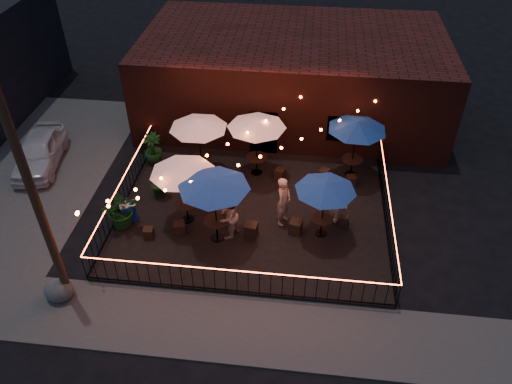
# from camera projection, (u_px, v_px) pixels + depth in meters

# --- Properties ---
(ground) EXTENTS (110.00, 110.00, 0.00)m
(ground) POSITION_uv_depth(u_px,v_px,m) (246.00, 251.00, 17.64)
(ground) COLOR black
(ground) RESTS_ON ground
(patio) EXTENTS (10.00, 8.00, 0.15)m
(patio) POSITION_uv_depth(u_px,v_px,m) (252.00, 213.00, 19.14)
(patio) COLOR black
(patio) RESTS_ON ground
(sidewalk) EXTENTS (18.00, 2.50, 0.05)m
(sidewalk) POSITION_uv_depth(u_px,v_px,m) (231.00, 327.00, 15.12)
(sidewalk) COLOR #484642
(sidewalk) RESTS_ON ground
(brick_building) EXTENTS (14.00, 8.00, 4.00)m
(brick_building) POSITION_uv_depth(u_px,v_px,m) (293.00, 76.00, 24.02)
(brick_building) COLOR #3A170F
(brick_building) RESTS_ON ground
(utility_pole) EXTENTS (0.26, 0.26, 8.00)m
(utility_pole) POSITION_uv_depth(u_px,v_px,m) (35.00, 200.00, 13.61)
(utility_pole) COLOR #392B17
(utility_pole) RESTS_ON ground
(fence_front) EXTENTS (10.00, 0.04, 1.04)m
(fence_front) POSITION_uv_depth(u_px,v_px,m) (237.00, 282.00, 15.68)
(fence_front) COLOR black
(fence_front) RESTS_ON patio
(fence_left) EXTENTS (0.04, 8.00, 1.04)m
(fence_left) POSITION_uv_depth(u_px,v_px,m) (124.00, 191.00, 19.22)
(fence_left) COLOR black
(fence_left) RESTS_ON patio
(fence_right) EXTENTS (0.04, 8.00, 1.04)m
(fence_right) POSITION_uv_depth(u_px,v_px,m) (387.00, 211.00, 18.32)
(fence_right) COLOR black
(fence_right) RESTS_ON patio
(festoon_lights) EXTENTS (10.02, 8.72, 1.32)m
(festoon_lights) POSITION_uv_depth(u_px,v_px,m) (222.00, 164.00, 17.47)
(festoon_lights) COLOR #FF551D
(festoon_lights) RESTS_ON ground
(cafe_table_0) EXTENTS (2.94, 2.94, 2.56)m
(cafe_table_0) POSITION_uv_depth(u_px,v_px,m) (182.00, 169.00, 17.25)
(cafe_table_0) COLOR black
(cafe_table_0) RESTS_ON patio
(cafe_table_1) EXTENTS (3.02, 3.02, 2.57)m
(cafe_table_1) POSITION_uv_depth(u_px,v_px,m) (198.00, 125.00, 19.54)
(cafe_table_1) COLOR black
(cafe_table_1) RESTS_ON patio
(cafe_table_2) EXTENTS (2.54, 2.54, 2.71)m
(cafe_table_2) POSITION_uv_depth(u_px,v_px,m) (214.00, 184.00, 16.41)
(cafe_table_2) COLOR black
(cafe_table_2) RESTS_ON patio
(cafe_table_3) EXTENTS (2.49, 2.49, 2.61)m
(cafe_table_3) POSITION_uv_depth(u_px,v_px,m) (257.00, 124.00, 19.53)
(cafe_table_3) COLOR black
(cafe_table_3) RESTS_ON patio
(cafe_table_4) EXTENTS (2.46, 2.46, 2.35)m
(cafe_table_4) POSITION_uv_depth(u_px,v_px,m) (326.00, 187.00, 16.79)
(cafe_table_4) COLOR black
(cafe_table_4) RESTS_ON patio
(cafe_table_5) EXTENTS (3.11, 3.11, 2.58)m
(cafe_table_5) POSITION_uv_depth(u_px,v_px,m) (357.00, 126.00, 19.43)
(cafe_table_5) COLOR black
(cafe_table_5) RESTS_ON patio
(bistro_chair_0) EXTENTS (0.38, 0.38, 0.41)m
(bistro_chair_0) POSITION_uv_depth(u_px,v_px,m) (149.00, 233.00, 17.86)
(bistro_chair_0) COLOR black
(bistro_chair_0) RESTS_ON patio
(bistro_chair_1) EXTENTS (0.50, 0.50, 0.47)m
(bistro_chair_1) POSITION_uv_depth(u_px,v_px,m) (179.00, 228.00, 18.02)
(bistro_chair_1) COLOR black
(bistro_chair_1) RESTS_ON patio
(bistro_chair_2) EXTENTS (0.55, 0.55, 0.49)m
(bistro_chair_2) POSITION_uv_depth(u_px,v_px,m) (168.00, 177.00, 20.37)
(bistro_chair_2) COLOR black
(bistro_chair_2) RESTS_ON patio
(bistro_chair_3) EXTENTS (0.39, 0.39, 0.40)m
(bistro_chair_3) POSITION_uv_depth(u_px,v_px,m) (206.00, 176.00, 20.50)
(bistro_chair_3) COLOR black
(bistro_chair_3) RESTS_ON patio
(bistro_chair_4) EXTENTS (0.39, 0.39, 0.45)m
(bistro_chair_4) POSITION_uv_depth(u_px,v_px,m) (226.00, 216.00, 18.53)
(bistro_chair_4) COLOR black
(bistro_chair_4) RESTS_ON patio
(bistro_chair_5) EXTENTS (0.49, 0.49, 0.51)m
(bistro_chair_5) POSITION_uv_depth(u_px,v_px,m) (251.00, 229.00, 17.93)
(bistro_chair_5) COLOR black
(bistro_chair_5) RESTS_ON patio
(bistro_chair_6) EXTENTS (0.44, 0.44, 0.40)m
(bistro_chair_6) POSITION_uv_depth(u_px,v_px,m) (237.00, 178.00, 20.41)
(bistro_chair_6) COLOR black
(bistro_chair_6) RESTS_ON patio
(bistro_chair_7) EXTENTS (0.48, 0.48, 0.44)m
(bistro_chair_7) POSITION_uv_depth(u_px,v_px,m) (280.00, 174.00, 20.59)
(bistro_chair_7) COLOR black
(bistro_chair_7) RESTS_ON patio
(bistro_chair_8) EXTENTS (0.52, 0.52, 0.51)m
(bistro_chair_8) POSITION_uv_depth(u_px,v_px,m) (296.00, 227.00, 18.04)
(bistro_chair_8) COLOR black
(bistro_chair_8) RESTS_ON patio
(bistro_chair_9) EXTENTS (0.41, 0.41, 0.40)m
(bistro_chair_9) POSITION_uv_depth(u_px,v_px,m) (344.00, 220.00, 18.40)
(bistro_chair_9) COLOR black
(bistro_chair_9) RESTS_ON patio
(bistro_chair_10) EXTENTS (0.50, 0.50, 0.45)m
(bistro_chair_10) POSITION_uv_depth(u_px,v_px,m) (324.00, 174.00, 20.56)
(bistro_chair_10) COLOR black
(bistro_chair_10) RESTS_ON patio
(bistro_chair_11) EXTENTS (0.41, 0.41, 0.42)m
(bistro_chair_11) POSITION_uv_depth(u_px,v_px,m) (351.00, 180.00, 20.26)
(bistro_chair_11) COLOR black
(bistro_chair_11) RESTS_ON patio
(patron_a) EXTENTS (0.71, 0.85, 1.98)m
(patron_a) POSITION_uv_depth(u_px,v_px,m) (284.00, 201.00, 18.01)
(patron_a) COLOR tan
(patron_a) RESTS_ON patio
(patron_b) EXTENTS (1.00, 1.12, 1.89)m
(patron_b) POSITION_uv_depth(u_px,v_px,m) (228.00, 216.00, 17.47)
(patron_b) COLOR tan
(patron_b) RESTS_ON patio
(patron_c) EXTENTS (1.12, 0.77, 1.60)m
(patron_c) POSITION_uv_depth(u_px,v_px,m) (334.00, 205.00, 18.15)
(patron_c) COLOR #CEB28C
(patron_c) RESTS_ON patio
(potted_shrub_a) EXTENTS (1.66, 1.56, 1.48)m
(potted_shrub_a) POSITION_uv_depth(u_px,v_px,m) (122.00, 210.00, 18.04)
(potted_shrub_a) COLOR #0F3F11
(potted_shrub_a) RESTS_ON patio
(potted_shrub_b) EXTENTS (0.82, 0.73, 1.25)m
(potted_shrub_b) POSITION_uv_depth(u_px,v_px,m) (160.00, 183.00, 19.44)
(potted_shrub_b) COLOR #173D0E
(potted_shrub_b) RESTS_ON patio
(potted_shrub_c) EXTENTS (0.86, 0.86, 1.38)m
(potted_shrub_c) POSITION_uv_depth(u_px,v_px,m) (153.00, 149.00, 21.18)
(potted_shrub_c) COLOR #163A0B
(potted_shrub_c) RESTS_ON patio
(cooler) EXTENTS (0.69, 0.60, 0.76)m
(cooler) POSITION_uv_depth(u_px,v_px,m) (129.00, 212.00, 18.49)
(cooler) COLOR #0C28BB
(cooler) RESTS_ON patio
(boulder) EXTENTS (0.95, 0.82, 0.72)m
(boulder) POSITION_uv_depth(u_px,v_px,m) (59.00, 290.00, 15.81)
(boulder) COLOR #44433F
(boulder) RESTS_ON ground
(car_white) EXTENTS (2.30, 4.26, 1.38)m
(car_white) POSITION_uv_depth(u_px,v_px,m) (39.00, 151.00, 21.31)
(car_white) COLOR white
(car_white) RESTS_ON ground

